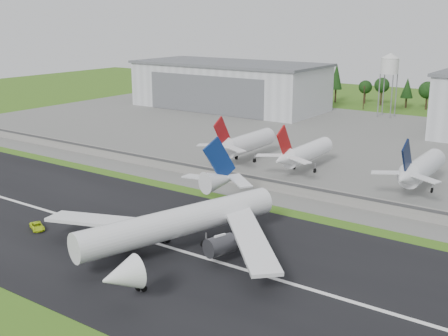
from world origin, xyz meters
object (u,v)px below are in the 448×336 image
Objects in this scene: main_airliner at (179,229)px; parked_jet_red_a at (243,143)px; parked_jet_navy at (419,169)px; ground_vehicle at (37,226)px; parked_jet_red_b at (303,153)px.

parked_jet_red_a is at bearing -49.24° from main_airliner.
parked_jet_red_a is 55.59m from parked_jet_navy.
ground_vehicle is 96.95m from parked_jet_navy.
main_airliner is 72.27m from parked_jet_navy.
main_airliner is 67.33m from parked_jet_red_b.
ground_vehicle is 76.03m from parked_jet_red_a.
parked_jet_red_b is (21.31, -0.04, -0.25)m from parked_jet_red_a.
parked_jet_red_b is 34.28m from parked_jet_navy.
parked_jet_red_a is at bearing 179.88° from parked_jet_red_b.
main_airliner is 10.83× the size of ground_vehicle.
main_airliner reaches higher than parked_jet_red_b.
parked_jet_red_a is (-28.51, 66.98, 1.31)m from main_airliner.
parked_jet_red_b is (26.04, 75.65, 5.11)m from ground_vehicle.
parked_jet_red_a is 21.31m from parked_jet_red_b.
parked_jet_navy is (27.08, 66.99, 1.39)m from main_airliner.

